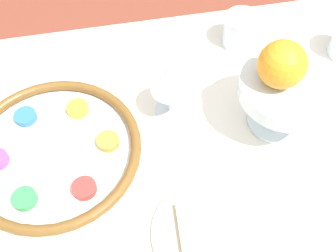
{
  "coord_description": "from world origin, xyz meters",
  "views": [
    {
      "loc": [
        0.01,
        -0.31,
        1.4
      ],
      "look_at": [
        0.09,
        0.09,
        0.8
      ],
      "focal_mm": 42.0,
      "sensor_mm": 36.0,
      "label": 1
    }
  ],
  "objects": [
    {
      "name": "dining_table",
      "position": [
        0.0,
        0.0,
        0.38
      ],
      "size": [
        1.45,
        0.87,
        0.76
      ],
      "color": "silver",
      "rests_on": "ground_plane"
    },
    {
      "name": "cup_far",
      "position": [
        0.3,
        0.32,
        0.8
      ],
      "size": [
        0.08,
        0.08,
        0.07
      ],
      "color": "silver",
      "rests_on": "dining_table"
    },
    {
      "name": "wine_glass",
      "position": [
        0.1,
        0.16,
        0.85
      ],
      "size": [
        0.08,
        0.08,
        0.13
      ],
      "color": "silver",
      "rests_on": "dining_table"
    },
    {
      "name": "bread_plate",
      "position": [
        0.12,
        -0.11,
        0.77
      ],
      "size": [
        0.19,
        0.19,
        0.02
      ],
      "color": "beige",
      "rests_on": "dining_table"
    },
    {
      "name": "fruit_stand",
      "position": [
        0.3,
        0.09,
        0.85
      ],
      "size": [
        0.17,
        0.17,
        0.12
      ],
      "color": "silver",
      "rests_on": "dining_table"
    },
    {
      "name": "orange_fruit",
      "position": [
        0.28,
        0.1,
        0.92
      ],
      "size": [
        0.08,
        0.08,
        0.08
      ],
      "color": "orange",
      "rests_on": "fruit_stand"
    },
    {
      "name": "seder_plate",
      "position": [
        -0.13,
        0.1,
        0.77
      ],
      "size": [
        0.33,
        0.33,
        0.03
      ],
      "color": "silver",
      "rests_on": "dining_table"
    }
  ]
}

